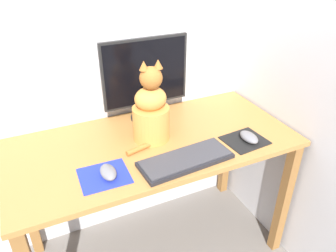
# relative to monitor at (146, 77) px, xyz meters

# --- Properties ---
(ground_plane) EXTENTS (12.00, 12.00, 0.00)m
(ground_plane) POSITION_rel_monitor_xyz_m (-0.05, -0.22, -0.98)
(ground_plane) COLOR slate
(wall_back) EXTENTS (7.00, 0.04, 2.50)m
(wall_back) POSITION_rel_monitor_xyz_m (-0.05, 0.13, 0.27)
(wall_back) COLOR silver
(wall_back) RESTS_ON ground_plane
(wall_side_right) EXTENTS (0.04, 7.00, 2.50)m
(wall_side_right) POSITION_rel_monitor_xyz_m (0.65, -0.22, 0.27)
(wall_side_right) COLOR silver
(wall_side_right) RESTS_ON ground_plane
(desk) EXTENTS (1.34, 0.63, 0.75)m
(desk) POSITION_rel_monitor_xyz_m (-0.05, -0.22, -0.34)
(desk) COLOR #A87038
(desk) RESTS_ON ground_plane
(monitor) EXTENTS (0.44, 0.17, 0.43)m
(monitor) POSITION_rel_monitor_xyz_m (0.00, 0.00, 0.00)
(monitor) COLOR black
(monitor) RESTS_ON desk
(keyboard) EXTENTS (0.41, 0.18, 0.02)m
(keyboard) POSITION_rel_monitor_xyz_m (0.01, -0.43, -0.22)
(keyboard) COLOR black
(keyboard) RESTS_ON desk
(mousepad_left) EXTENTS (0.20, 0.18, 0.00)m
(mousepad_left) POSITION_rel_monitor_xyz_m (-0.33, -0.38, -0.23)
(mousepad_left) COLOR #1E2D9E
(mousepad_left) RESTS_ON desk
(mousepad_right) EXTENTS (0.20, 0.18, 0.00)m
(mousepad_right) POSITION_rel_monitor_xyz_m (0.34, -0.40, -0.23)
(mousepad_right) COLOR black
(mousepad_right) RESTS_ON desk
(computer_mouse_left) EXTENTS (0.06, 0.11, 0.04)m
(computer_mouse_left) POSITION_rel_monitor_xyz_m (-0.32, -0.39, -0.21)
(computer_mouse_left) COLOR slate
(computer_mouse_left) RESTS_ON mousepad_left
(computer_mouse_right) EXTENTS (0.06, 0.11, 0.04)m
(computer_mouse_right) POSITION_rel_monitor_xyz_m (0.35, -0.41, -0.21)
(computer_mouse_right) COLOR slate
(computer_mouse_right) RESTS_ON mousepad_right
(cat) EXTENTS (0.26, 0.20, 0.39)m
(cat) POSITION_rel_monitor_xyz_m (-0.05, -0.19, -0.09)
(cat) COLOR #D6893D
(cat) RESTS_ON desk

